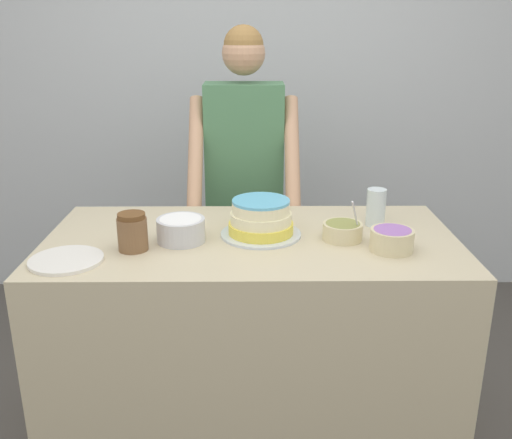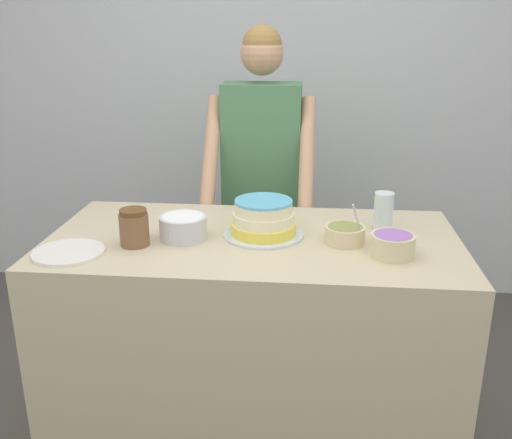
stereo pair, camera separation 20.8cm
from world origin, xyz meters
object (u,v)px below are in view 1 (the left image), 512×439
object	(u,v)px
cake	(262,219)
frosting_bowl_purple	(393,239)
person_baker	(245,165)
drinking_glass	(377,207)
ceramic_plate	(67,260)
frosting_bowl_white	(182,229)
frosting_bowl_olive	(343,230)
stoneware_jar	(133,232)

from	to	relation	value
cake	frosting_bowl_purple	distance (m)	0.49
person_baker	drinking_glass	distance (m)	0.79
frosting_bowl_purple	ceramic_plate	size ratio (longest dim) A/B	0.62
frosting_bowl_white	cake	bearing A→B (deg)	11.19
frosting_bowl_purple	frosting_bowl_olive	distance (m)	0.19
cake	frosting_bowl_olive	world-z (taller)	frosting_bowl_olive
ceramic_plate	stoneware_jar	xyz separation A→B (m)	(0.21, 0.11, 0.06)
person_baker	frosting_bowl_olive	world-z (taller)	person_baker
frosting_bowl_olive	frosting_bowl_white	xyz separation A→B (m)	(-0.60, -0.01, 0.01)
frosting_bowl_olive	stoneware_jar	size ratio (longest dim) A/B	1.24
stoneware_jar	ceramic_plate	bearing A→B (deg)	-152.64
frosting_bowl_purple	cake	bearing A→B (deg)	161.37
ceramic_plate	stoneware_jar	bearing A→B (deg)	27.36
person_baker	frosting_bowl_purple	world-z (taller)	person_baker
drinking_glass	frosting_bowl_white	bearing A→B (deg)	-167.27
ceramic_plate	stoneware_jar	size ratio (longest dim) A/B	1.83
stoneware_jar	frosting_bowl_white	bearing A→B (deg)	27.20
person_baker	frosting_bowl_olive	xyz separation A→B (m)	(0.37, -0.75, -0.07)
frosting_bowl_white	drinking_glass	xyz separation A→B (m)	(0.75, 0.17, 0.03)
frosting_bowl_purple	frosting_bowl_white	distance (m)	0.76
person_baker	frosting_bowl_white	size ratio (longest dim) A/B	9.41
frosting_bowl_purple	stoneware_jar	world-z (taller)	stoneware_jar
frosting_bowl_olive	frosting_bowl_white	bearing A→B (deg)	-178.76
frosting_bowl_purple	frosting_bowl_white	world-z (taller)	frosting_bowl_white
person_baker	cake	distance (m)	0.71
frosting_bowl_olive	ceramic_plate	distance (m)	0.99
person_baker	stoneware_jar	xyz separation A→B (m)	(-0.39, -0.85, -0.04)
frosting_bowl_white	drinking_glass	distance (m)	0.77
drinking_glass	cake	bearing A→B (deg)	-166.29
frosting_bowl_purple	stoneware_jar	size ratio (longest dim) A/B	1.13
person_baker	frosting_bowl_white	bearing A→B (deg)	-106.45
cake	drinking_glass	xyz separation A→B (m)	(0.46, 0.11, 0.01)
cake	frosting_bowl_white	size ratio (longest dim) A/B	1.72
frosting_bowl_white	ceramic_plate	bearing A→B (deg)	-152.71
cake	frosting_bowl_olive	xyz separation A→B (m)	(0.30, -0.05, -0.03)
drinking_glass	stoneware_jar	size ratio (longest dim) A/B	1.10
frosting_bowl_purple	ceramic_plate	bearing A→B (deg)	-175.27
frosting_bowl_olive	drinking_glass	xyz separation A→B (m)	(0.15, 0.16, 0.04)
stoneware_jar	cake	bearing A→B (deg)	17.18
frosting_bowl_olive	drinking_glass	bearing A→B (deg)	45.52
frosting_bowl_purple	stoneware_jar	distance (m)	0.92
ceramic_plate	frosting_bowl_olive	bearing A→B (deg)	11.85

